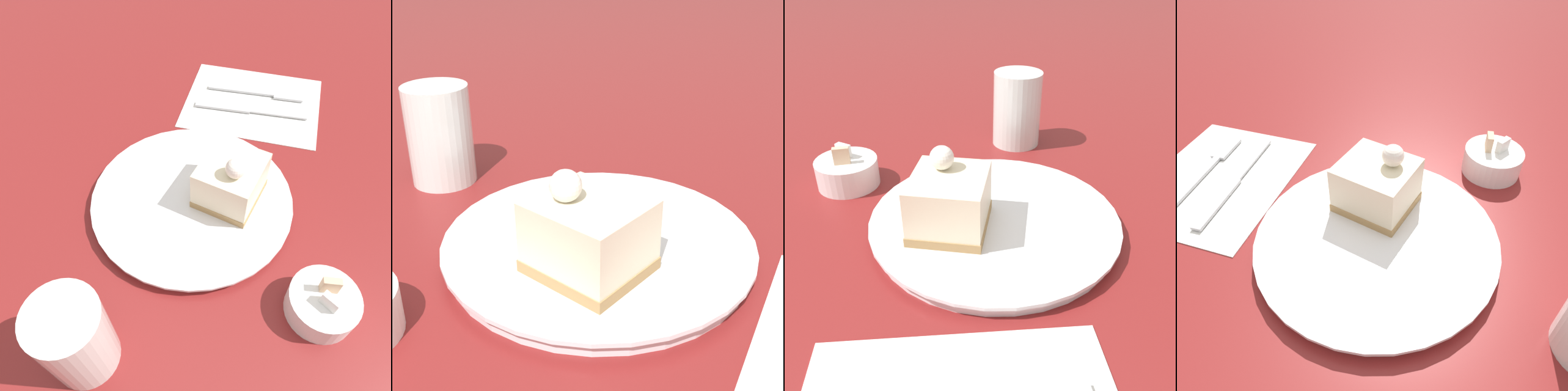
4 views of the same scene
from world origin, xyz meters
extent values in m
plane|color=maroon|center=(0.00, 0.00, 0.00)|extent=(4.00, 4.00, 0.00)
cylinder|color=white|center=(0.00, -0.01, 0.01)|extent=(0.27, 0.27, 0.02)
cylinder|color=white|center=(0.00, -0.01, 0.01)|extent=(0.28, 0.28, 0.00)
cube|color=#AD8451|center=(-0.02, 0.04, 0.02)|extent=(0.09, 0.08, 0.01)
cube|color=beige|center=(-0.02, 0.04, 0.05)|extent=(0.09, 0.08, 0.05)
sphere|color=white|center=(-0.01, 0.05, 0.09)|extent=(0.03, 0.03, 0.03)
cube|color=white|center=(-0.25, 0.00, 0.00)|extent=(0.23, 0.26, 0.00)
cube|color=#B2B2B7|center=(-0.27, -0.03, 0.01)|extent=(0.04, 0.12, 0.00)
cube|color=#B2B2B7|center=(-0.29, 0.05, 0.01)|extent=(0.03, 0.05, 0.00)
cube|color=#B2B2B7|center=(-0.21, -0.04, 0.01)|extent=(0.03, 0.10, 0.00)
cube|color=#B2B2B7|center=(-0.23, 0.05, 0.01)|extent=(0.03, 0.10, 0.00)
cylinder|color=white|center=(0.08, 0.19, 0.02)|extent=(0.08, 0.08, 0.04)
cube|color=#D8B28C|center=(0.07, 0.19, 0.05)|extent=(0.01, 0.02, 0.02)
cube|color=white|center=(0.09, 0.20, 0.04)|extent=(0.02, 0.02, 0.02)
cylinder|color=silver|center=(0.23, -0.03, 0.06)|extent=(0.07, 0.07, 0.11)
camera|label=1|loc=(0.29, 0.13, 0.43)|focal=35.00mm
camera|label=2|loc=(-0.24, 0.33, 0.27)|focal=50.00mm
camera|label=3|loc=(-0.40, -0.03, 0.29)|focal=40.00mm
camera|label=4|loc=(0.13, -0.26, 0.34)|focal=35.00mm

